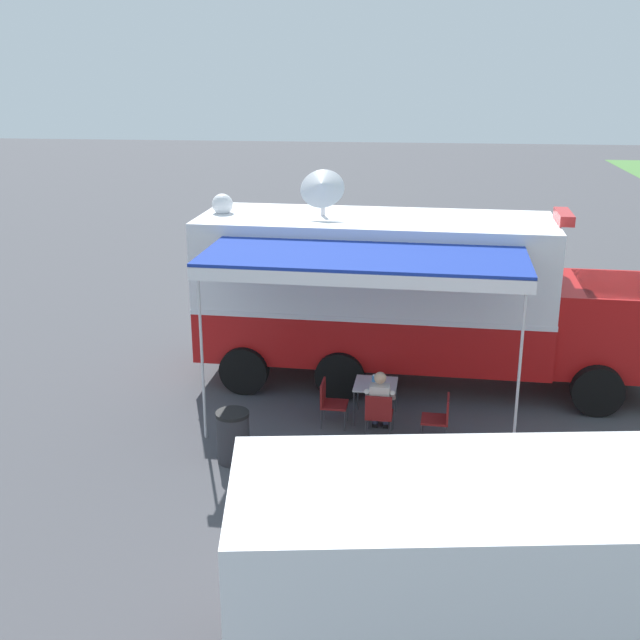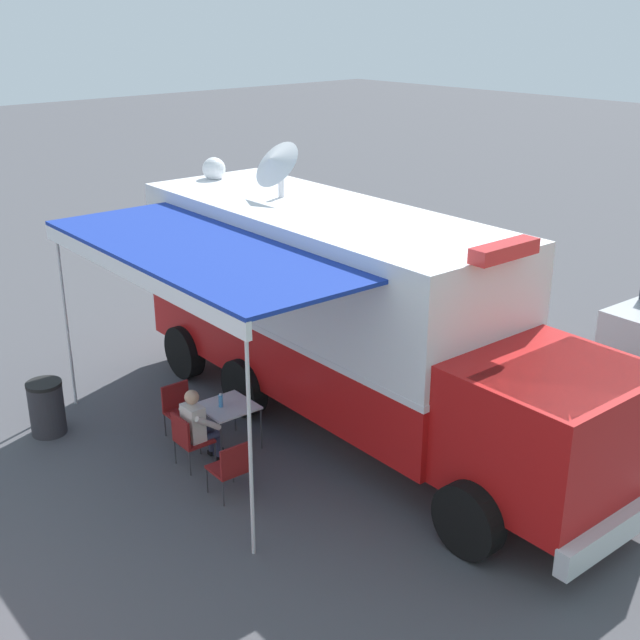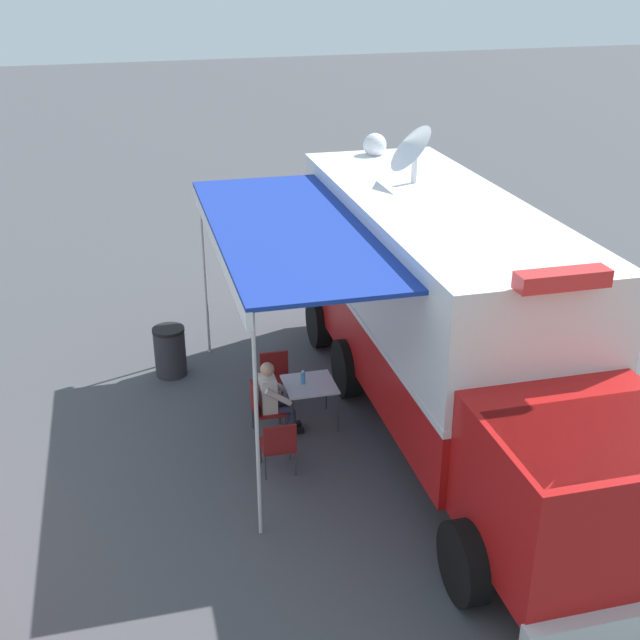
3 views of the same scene
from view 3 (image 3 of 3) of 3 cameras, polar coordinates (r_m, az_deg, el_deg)
The scene contains 10 objects.
ground_plane at distance 13.95m, azimuth 7.47°, elevation -5.60°, with size 100.00×100.00×0.00m, color #47474C.
lot_stripe at distance 15.13m, azimuth 16.09°, elevation -3.87°, with size 0.12×4.80×0.01m, color silver.
command_truck at distance 12.45m, azimuth 9.03°, elevation 0.49°, with size 5.13×9.60×4.53m.
folding_table at distance 12.84m, azimuth -0.74°, elevation -4.73°, with size 0.84×0.84×0.73m.
water_bottle at distance 12.77m, azimuth -1.21°, elevation -4.08°, with size 0.07×0.07×0.22m.
folding_chair_at_table at distance 12.68m, azimuth -4.11°, elevation -6.05°, with size 0.50×0.50×0.87m.
folding_chair_beside_table at distance 13.57m, azimuth -3.15°, elevation -3.85°, with size 0.50×0.50×0.87m.
folding_chair_spare_by_truck at distance 11.76m, azimuth -2.93°, elevation -8.67°, with size 0.51×0.51×0.87m.
seated_responder at distance 12.64m, azimuth -3.29°, elevation -5.41°, with size 0.68×0.57×1.25m.
trash_bin at distance 14.68m, azimuth -10.54°, elevation -2.19°, with size 0.57×0.57×0.91m.
Camera 3 is at (5.20, 10.94, 6.92)m, focal length 45.35 mm.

